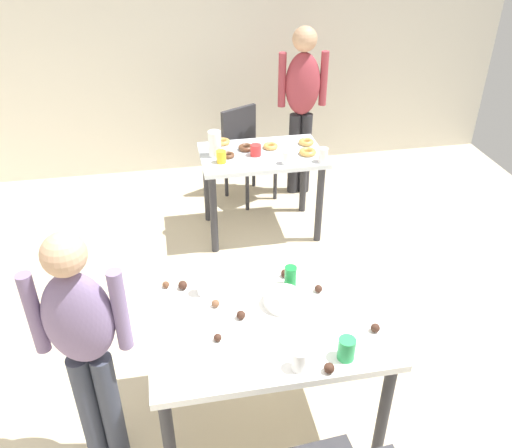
% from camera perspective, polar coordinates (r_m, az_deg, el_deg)
% --- Properties ---
extents(ground_plane, '(6.40, 6.40, 0.00)m').
position_cam_1_polar(ground_plane, '(3.46, 0.28, -17.03)').
color(ground_plane, beige).
extents(wall_back, '(6.40, 0.10, 2.60)m').
position_cam_1_polar(wall_back, '(5.59, -6.24, 18.45)').
color(wall_back, beige).
rests_on(wall_back, ground_plane).
extents(dining_table_near, '(1.20, 0.81, 0.75)m').
position_cam_1_polar(dining_table_near, '(2.83, 1.16, -11.95)').
color(dining_table_near, white).
rests_on(dining_table_near, ground_plane).
extents(dining_table_far, '(1.01, 0.63, 0.75)m').
position_cam_1_polar(dining_table_far, '(4.53, 0.60, 6.08)').
color(dining_table_far, silver).
rests_on(dining_table_far, ground_plane).
extents(chair_far_table, '(0.54, 0.54, 0.87)m').
position_cam_1_polar(chair_far_table, '(5.17, -1.12, 8.01)').
color(chair_far_table, '#2D2D33').
rests_on(chair_far_table, ground_plane).
extents(person_girl_near, '(0.46, 0.24, 1.43)m').
position_cam_1_polar(person_girl_near, '(2.66, -17.83, -11.57)').
color(person_girl_near, '#383D4C').
rests_on(person_girl_near, ground_plane).
extents(person_adult_far, '(0.45, 0.23, 1.61)m').
position_cam_1_polar(person_adult_far, '(5.07, 4.91, 13.20)').
color(person_adult_far, '#28282D').
rests_on(person_adult_far, ground_plane).
extents(mixing_bowl, '(0.20, 0.20, 0.06)m').
position_cam_1_polar(mixing_bowl, '(2.85, 2.89, -8.03)').
color(mixing_bowl, white).
rests_on(mixing_bowl, dining_table_near).
extents(soda_can, '(0.07, 0.07, 0.12)m').
position_cam_1_polar(soda_can, '(2.96, 3.68, -5.58)').
color(soda_can, '#198438').
rests_on(soda_can, dining_table_near).
extents(fork_near, '(0.17, 0.02, 0.01)m').
position_cam_1_polar(fork_near, '(2.55, -4.07, -15.04)').
color(fork_near, silver).
rests_on(fork_near, dining_table_near).
extents(cup_near_0, '(0.07, 0.07, 0.11)m').
position_cam_1_polar(cup_near_0, '(2.52, 4.67, -14.20)').
color(cup_near_0, white).
rests_on(cup_near_0, dining_table_near).
extents(cup_near_1, '(0.08, 0.08, 0.11)m').
position_cam_1_polar(cup_near_1, '(2.59, 9.58, -12.94)').
color(cup_near_1, green).
rests_on(cup_near_1, dining_table_near).
extents(cup_near_2, '(0.07, 0.07, 0.11)m').
position_cam_1_polar(cup_near_2, '(2.92, -5.63, -6.48)').
color(cup_near_2, white).
rests_on(cup_near_2, dining_table_near).
extents(cake_ball_0, '(0.04, 0.04, 0.04)m').
position_cam_1_polar(cake_ball_0, '(2.67, -4.09, -11.93)').
color(cake_ball_0, '#3D2319').
rests_on(cake_ball_0, dining_table_near).
extents(cake_ball_1, '(0.05, 0.05, 0.05)m').
position_cam_1_polar(cake_ball_1, '(3.04, 3.10, -5.25)').
color(cake_ball_1, '#3D2319').
rests_on(cake_ball_1, dining_table_near).
extents(cake_ball_2, '(0.04, 0.04, 0.04)m').
position_cam_1_polar(cake_ball_2, '(2.96, 6.65, -6.83)').
color(cake_ball_2, '#3D2319').
rests_on(cake_ball_2, dining_table_near).
extents(cake_ball_3, '(0.05, 0.05, 0.05)m').
position_cam_1_polar(cake_ball_3, '(2.77, -1.61, -9.63)').
color(cake_ball_3, '#3D2319').
rests_on(cake_ball_3, dining_table_near).
extents(cake_ball_4, '(0.05, 0.05, 0.05)m').
position_cam_1_polar(cake_ball_4, '(2.54, 7.77, -14.92)').
color(cake_ball_4, '#3D2319').
rests_on(cake_ball_4, dining_table_near).
extents(cake_ball_5, '(0.05, 0.05, 0.05)m').
position_cam_1_polar(cake_ball_5, '(2.77, 12.55, -10.72)').
color(cake_ball_5, '#3D2319').
rests_on(cake_ball_5, dining_table_near).
extents(cake_ball_6, '(0.05, 0.05, 0.05)m').
position_cam_1_polar(cake_ball_6, '(2.98, -7.79, -6.44)').
color(cake_ball_6, '#3D2319').
rests_on(cake_ball_6, dining_table_near).
extents(cake_ball_7, '(0.04, 0.04, 0.04)m').
position_cam_1_polar(cake_ball_7, '(3.01, -9.55, -6.38)').
color(cake_ball_7, brown).
rests_on(cake_ball_7, dining_table_near).
extents(cake_ball_8, '(0.04, 0.04, 0.04)m').
position_cam_1_polar(cake_ball_8, '(2.85, -4.32, -8.40)').
color(cake_ball_8, brown).
rests_on(cake_ball_8, dining_table_near).
extents(pitcher_far, '(0.10, 0.10, 0.21)m').
position_cam_1_polar(pitcher_far, '(4.40, -4.42, 8.50)').
color(pitcher_far, white).
rests_on(pitcher_far, dining_table_far).
extents(cup_far_0, '(0.09, 0.09, 0.09)m').
position_cam_1_polar(cup_far_0, '(4.41, -0.03, 7.85)').
color(cup_far_0, red).
rests_on(cup_far_0, dining_table_far).
extents(cup_far_1, '(0.07, 0.07, 0.11)m').
position_cam_1_polar(cup_far_1, '(4.28, 3.23, 7.07)').
color(cup_far_1, white).
rests_on(cup_far_1, dining_table_far).
extents(cup_far_2, '(0.08, 0.08, 0.10)m').
position_cam_1_polar(cup_far_2, '(4.30, -3.71, 7.14)').
color(cup_far_2, yellow).
rests_on(cup_far_2, dining_table_far).
extents(cup_far_3, '(0.07, 0.07, 0.12)m').
position_cam_1_polar(cup_far_3, '(4.33, 7.14, 7.28)').
color(cup_far_3, white).
rests_on(cup_far_3, dining_table_far).
extents(donut_far_0, '(0.14, 0.14, 0.04)m').
position_cam_1_polar(donut_far_0, '(4.46, 5.50, 7.62)').
color(donut_far_0, gold).
rests_on(donut_far_0, dining_table_far).
extents(donut_far_1, '(0.13, 0.13, 0.04)m').
position_cam_1_polar(donut_far_1, '(4.65, 5.36, 8.67)').
color(donut_far_1, gold).
rests_on(donut_far_1, dining_table_far).
extents(donut_far_2, '(0.11, 0.11, 0.03)m').
position_cam_1_polar(donut_far_2, '(4.40, -2.98, 7.31)').
color(donut_far_2, brown).
rests_on(donut_far_2, dining_table_far).
extents(donut_far_3, '(0.13, 0.13, 0.04)m').
position_cam_1_polar(donut_far_3, '(4.52, -1.06, 8.11)').
color(donut_far_3, brown).
rests_on(donut_far_3, dining_table_far).
extents(donut_far_4, '(0.13, 0.13, 0.04)m').
position_cam_1_polar(donut_far_4, '(4.64, -3.55, 8.71)').
color(donut_far_4, gold).
rests_on(donut_far_4, dining_table_far).
extents(donut_far_5, '(0.13, 0.13, 0.04)m').
position_cam_1_polar(donut_far_5, '(4.55, 1.56, 8.26)').
color(donut_far_5, gold).
rests_on(donut_far_5, dining_table_far).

